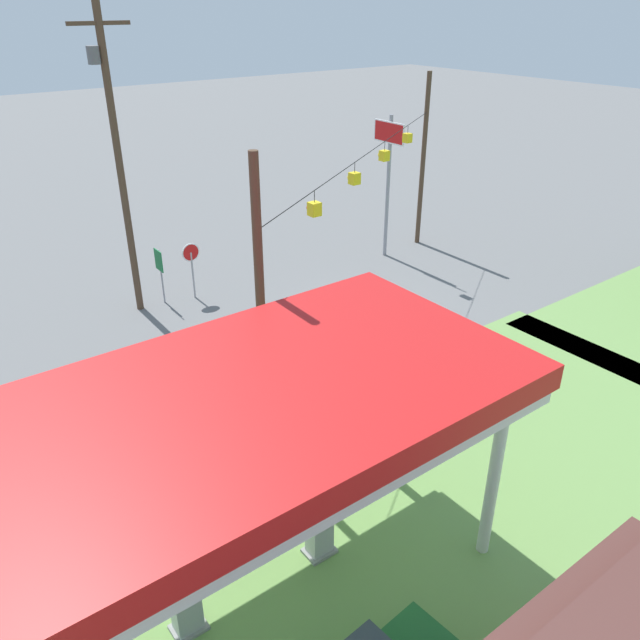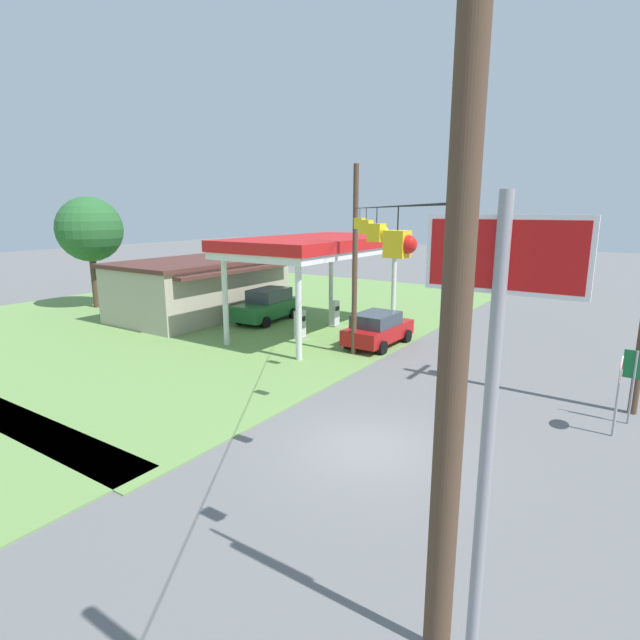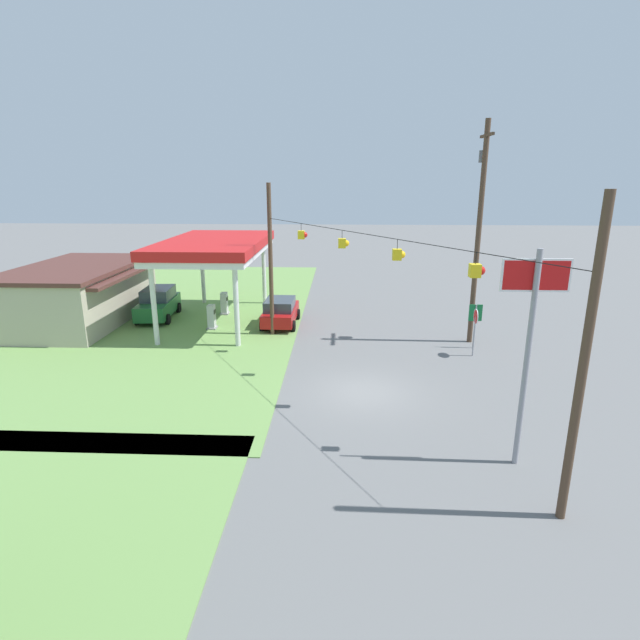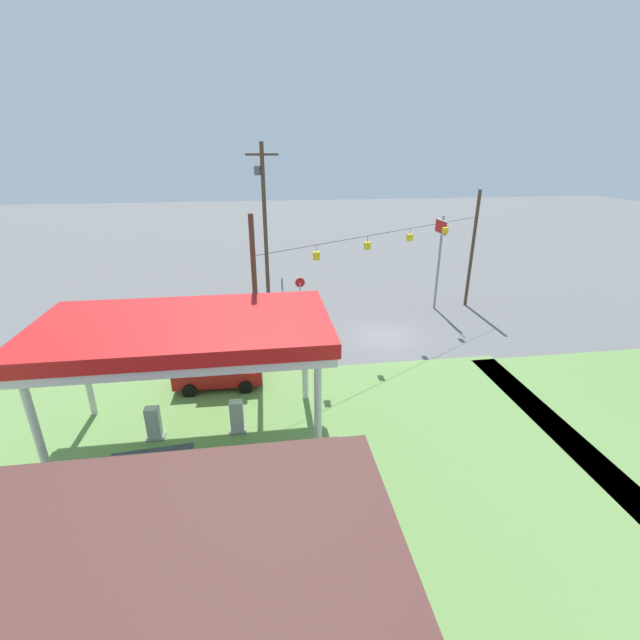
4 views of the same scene
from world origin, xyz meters
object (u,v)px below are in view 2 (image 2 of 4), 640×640
at_px(gas_station_store, 201,287).
at_px(fuel_pump_far, 334,314).
at_px(car_at_pumps_front, 378,329).
at_px(fuel_pump_near, 300,325).
at_px(car_at_pumps_rear, 268,305).
at_px(tree_behind_station, 90,230).
at_px(stop_sign_overhead, 495,356).
at_px(stop_sign_roadside, 620,379).
at_px(route_sign, 635,372).
at_px(gas_station_canopy, 318,247).

height_order(gas_station_store, fuel_pump_far, gas_station_store).
bearing_deg(car_at_pumps_front, fuel_pump_near, 104.62).
xyz_separation_m(car_at_pumps_front, car_at_pumps_rear, (1.27, 8.13, 0.12)).
height_order(car_at_pumps_rear, tree_behind_station, tree_behind_station).
bearing_deg(stop_sign_overhead, car_at_pumps_rear, 46.92).
bearing_deg(stop_sign_roadside, car_at_pumps_front, -115.75).
xyz_separation_m(car_at_pumps_rear, route_sign, (-5.06, -19.02, 0.70)).
bearing_deg(stop_sign_overhead, fuel_pump_near, 43.60).
bearing_deg(stop_sign_roadside, stop_sign_overhead, -6.50).
bearing_deg(gas_station_canopy, car_at_pumps_rear, 81.99).
bearing_deg(tree_behind_station, fuel_pump_far, -75.42).
bearing_deg(tree_behind_station, route_sign, -93.30).
relative_size(route_sign, tree_behind_station, 0.32).
bearing_deg(fuel_pump_near, gas_station_canopy, 0.06).
bearing_deg(stop_sign_overhead, tree_behind_station, 66.41).
relative_size(fuel_pump_far, stop_sign_roadside, 0.60).
bearing_deg(car_at_pumps_rear, fuel_pump_near, 56.22).
xyz_separation_m(gas_station_store, stop_sign_overhead, (-15.50, -22.23, 3.00)).
height_order(stop_sign_roadside, stop_sign_overhead, stop_sign_overhead).
xyz_separation_m(gas_station_store, route_sign, (-4.15, -23.70, -0.10)).
distance_m(fuel_pump_far, tree_behind_station, 17.85).
bearing_deg(gas_station_store, route_sign, -99.93).
bearing_deg(tree_behind_station, gas_station_store, -73.68).
height_order(fuel_pump_near, stop_sign_roadside, stop_sign_roadside).
height_order(gas_station_canopy, tree_behind_station, tree_behind_station).
bearing_deg(route_sign, gas_station_canopy, 73.30).
bearing_deg(gas_station_store, gas_station_canopy, -87.81).
relative_size(gas_station_canopy, fuel_pump_far, 7.36).
distance_m(gas_station_store, stop_sign_overhead, 27.26).
relative_size(car_at_pumps_front, route_sign, 1.81).
bearing_deg(gas_station_canopy, fuel_pump_near, -179.94).
bearing_deg(fuel_pump_near, stop_sign_roadside, -105.71).
height_order(gas_station_canopy, route_sign, gas_station_canopy).
distance_m(stop_sign_overhead, tree_behind_station, 32.93).
bearing_deg(route_sign, tree_behind_station, 86.70).
distance_m(gas_station_store, car_at_pumps_rear, 4.84).
bearing_deg(gas_station_canopy, stop_sign_roadside, -111.62).
bearing_deg(stop_sign_roadside, gas_station_canopy, -111.62).
relative_size(gas_station_store, tree_behind_station, 1.44).
height_order(fuel_pump_far, route_sign, route_sign).
height_order(gas_station_canopy, fuel_pump_near, gas_station_canopy).
height_order(car_at_pumps_rear, stop_sign_overhead, stop_sign_overhead).
distance_m(gas_station_store, stop_sign_roadside, 24.00).
distance_m(gas_station_store, route_sign, 24.07).
height_order(gas_station_canopy, fuel_pump_far, gas_station_canopy).
bearing_deg(car_at_pumps_rear, stop_sign_roadside, 66.40).
relative_size(fuel_pump_near, stop_sign_overhead, 0.22).
xyz_separation_m(gas_station_canopy, stop_sign_overhead, (-15.83, -13.48, 0.09)).
relative_size(fuel_pump_near, stop_sign_roadside, 0.60).
bearing_deg(fuel_pump_far, stop_sign_overhead, -142.42).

